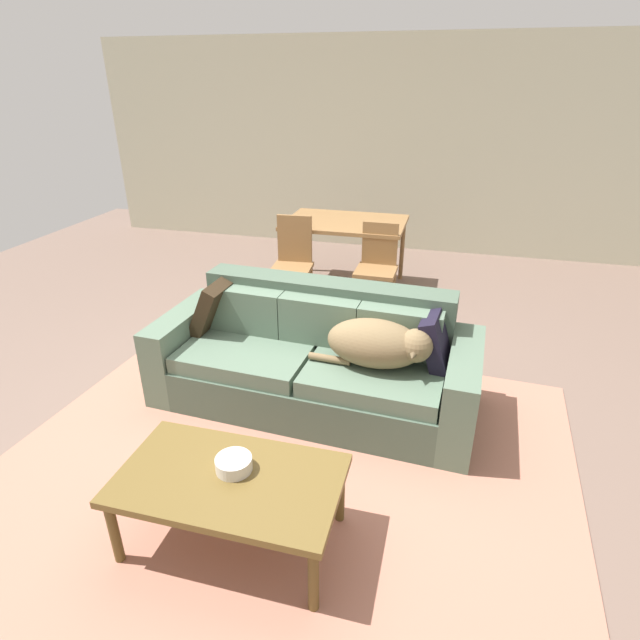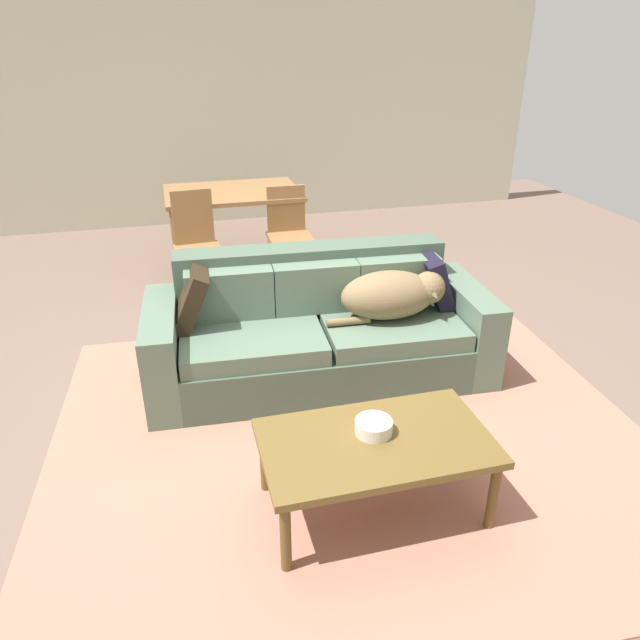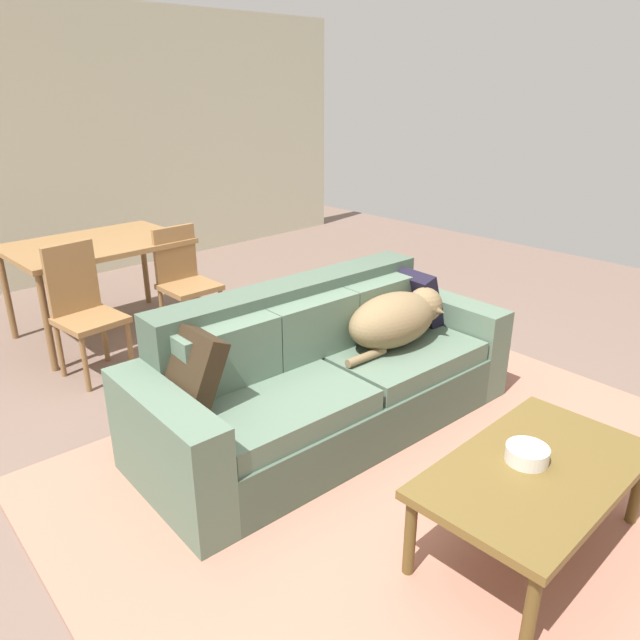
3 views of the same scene
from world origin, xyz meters
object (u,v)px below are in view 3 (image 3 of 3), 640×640
(bowl_on_coffee_table, at_px, (527,454))
(couch, at_px, (324,377))
(dining_chair_near_left, at_px, (83,306))
(dining_chair_near_right, at_px, (184,278))
(throw_pillow_by_left_arm, at_px, (188,370))
(coffee_table, at_px, (536,476))
(dog_on_left_cushion, at_px, (397,318))
(dining_table, at_px, (97,251))
(throw_pillow_by_right_arm, at_px, (414,298))

(bowl_on_coffee_table, bearing_deg, couch, 87.21)
(dining_chair_near_left, xyz_separation_m, dining_chair_near_right, (0.86, 0.09, -0.01))
(throw_pillow_by_left_arm, relative_size, coffee_table, 0.37)
(couch, distance_m, dog_on_left_cushion, 0.57)
(dining_chair_near_left, bearing_deg, couch, -72.36)
(dog_on_left_cushion, bearing_deg, dining_chair_near_right, 102.61)
(couch, relative_size, coffee_table, 2.12)
(throw_pillow_by_left_arm, bearing_deg, bowl_on_coffee_table, -61.43)
(dining_table, height_order, dining_chair_near_left, dining_chair_near_left)
(couch, height_order, coffee_table, couch)
(throw_pillow_by_right_arm, distance_m, bowl_on_coffee_table, 1.61)
(couch, bearing_deg, throw_pillow_by_left_arm, 176.31)
(throw_pillow_by_right_arm, xyz_separation_m, bowl_on_coffee_table, (-0.91, -1.32, -0.15))
(couch, bearing_deg, dining_chair_near_left, 116.06)
(dog_on_left_cushion, bearing_deg, throw_pillow_by_left_arm, 172.52)
(throw_pillow_by_right_arm, bearing_deg, dining_chair_near_left, 132.86)
(bowl_on_coffee_table, distance_m, dining_chair_near_right, 3.08)
(coffee_table, bearing_deg, dining_chair_near_left, 101.69)
(dog_on_left_cushion, height_order, bowl_on_coffee_table, dog_on_left_cushion)
(dining_table, xyz_separation_m, dining_chair_near_right, (0.45, -0.53, -0.20))
(coffee_table, xyz_separation_m, dining_table, (-0.21, 3.65, 0.32))
(coffee_table, relative_size, dining_chair_near_right, 1.24)
(dining_chair_near_left, height_order, dining_chair_near_right, dining_chair_near_left)
(bowl_on_coffee_table, bearing_deg, throw_pillow_by_left_arm, 118.57)
(dining_chair_near_right, bearing_deg, coffee_table, -93.67)
(bowl_on_coffee_table, bearing_deg, dog_on_left_cushion, 65.08)
(dining_chair_near_left, bearing_deg, throw_pillow_by_right_arm, -52.23)
(dog_on_left_cushion, distance_m, coffee_table, 1.36)
(dining_chair_near_right, bearing_deg, bowl_on_coffee_table, -93.64)
(throw_pillow_by_left_arm, height_order, dining_chair_near_left, dining_chair_near_left)
(couch, xyz_separation_m, dining_table, (-0.28, 2.28, 0.37))
(dog_on_left_cushion, relative_size, bowl_on_coffee_table, 4.47)
(bowl_on_coffee_table, height_order, dining_chair_near_right, dining_chair_near_right)
(couch, bearing_deg, dining_table, 100.36)
(couch, relative_size, bowl_on_coffee_table, 12.77)
(throw_pillow_by_right_arm, distance_m, dining_chair_near_left, 2.26)
(coffee_table, height_order, dining_chair_near_left, dining_chair_near_left)
(dog_on_left_cushion, relative_size, dining_table, 0.63)
(dog_on_left_cushion, distance_m, bowl_on_coffee_table, 1.29)
(coffee_table, bearing_deg, couch, 87.10)
(coffee_table, xyz_separation_m, dining_chair_near_left, (-0.63, 3.03, 0.12))
(throw_pillow_by_left_arm, xyz_separation_m, dining_chair_near_left, (0.14, 1.56, -0.12))
(coffee_table, height_order, dining_chair_near_right, dining_chair_near_right)
(bowl_on_coffee_table, relative_size, dining_table, 0.14)
(throw_pillow_by_left_arm, distance_m, dining_chair_near_left, 1.57)
(coffee_table, relative_size, dining_table, 0.85)
(dining_table, distance_m, dining_chair_near_right, 0.72)
(throw_pillow_by_right_arm, height_order, bowl_on_coffee_table, throw_pillow_by_right_arm)
(dining_table, bearing_deg, dining_chair_near_right, -49.68)
(dining_chair_near_right, bearing_deg, couch, -94.78)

